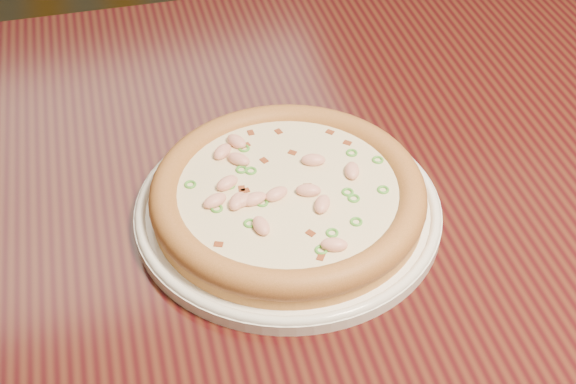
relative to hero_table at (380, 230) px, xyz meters
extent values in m
cube|color=black|center=(0.00, 0.00, 0.08)|extent=(1.20, 0.80, 0.04)
cylinder|color=white|center=(-0.12, -0.05, 0.10)|extent=(0.30, 0.30, 0.01)
torus|color=white|center=(-0.12, -0.05, 0.11)|extent=(0.29, 0.29, 0.01)
cylinder|color=#CB8A45|center=(-0.12, -0.05, 0.12)|extent=(0.26, 0.26, 0.02)
torus|color=#BC6F42|center=(-0.12, -0.05, 0.13)|extent=(0.26, 0.26, 0.03)
cylinder|color=#EEE6BF|center=(-0.12, -0.05, 0.13)|extent=(0.21, 0.21, 0.00)
ellipsoid|color=#F2B29E|center=(-0.09, -0.02, 0.14)|extent=(0.03, 0.02, 0.01)
ellipsoid|color=#F2B29E|center=(-0.19, -0.05, 0.14)|extent=(0.03, 0.02, 0.01)
ellipsoid|color=#F2B29E|center=(-0.15, -0.06, 0.14)|extent=(0.03, 0.02, 0.01)
ellipsoid|color=#F2B29E|center=(-0.13, -0.06, 0.14)|extent=(0.03, 0.02, 0.01)
ellipsoid|color=#F2B29E|center=(-0.05, -0.04, 0.14)|extent=(0.02, 0.03, 0.01)
ellipsoid|color=#F2B29E|center=(-0.15, 0.03, 0.14)|extent=(0.02, 0.03, 0.01)
ellipsoid|color=#F2B29E|center=(-0.10, -0.14, 0.14)|extent=(0.03, 0.02, 0.01)
ellipsoid|color=#F2B29E|center=(-0.17, -0.06, 0.14)|extent=(0.03, 0.03, 0.01)
ellipsoid|color=#F2B29E|center=(-0.16, -0.10, 0.14)|extent=(0.02, 0.03, 0.01)
ellipsoid|color=#F2B29E|center=(-0.10, -0.08, 0.14)|extent=(0.02, 0.03, 0.01)
ellipsoid|color=#F2B29E|center=(-0.16, 0.00, 0.14)|extent=(0.03, 0.03, 0.01)
ellipsoid|color=#F2B29E|center=(-0.10, -0.06, 0.14)|extent=(0.03, 0.02, 0.01)
ellipsoid|color=#F2B29E|center=(-0.18, -0.03, 0.14)|extent=(0.03, 0.02, 0.01)
ellipsoid|color=#F2B29E|center=(-0.17, -0.06, 0.14)|extent=(0.03, 0.02, 0.01)
ellipsoid|color=#F2B29E|center=(-0.17, 0.01, 0.14)|extent=(0.03, 0.03, 0.01)
cube|color=maroon|center=(-0.12, -0.11, 0.13)|extent=(0.01, 0.01, 0.00)
cube|color=maroon|center=(-0.09, -0.14, 0.13)|extent=(0.01, 0.01, 0.00)
cube|color=maroon|center=(-0.10, -0.05, 0.13)|extent=(0.01, 0.01, 0.00)
cube|color=maroon|center=(-0.10, 0.00, 0.13)|extent=(0.01, 0.01, 0.00)
cube|color=maroon|center=(-0.11, -0.14, 0.13)|extent=(0.01, 0.01, 0.00)
cube|color=maroon|center=(-0.13, 0.00, 0.13)|extent=(0.01, 0.01, 0.00)
cube|color=maroon|center=(-0.20, -0.11, 0.13)|extent=(0.01, 0.01, 0.00)
cube|color=maroon|center=(-0.11, 0.04, 0.13)|extent=(0.01, 0.01, 0.00)
cube|color=maroon|center=(-0.14, 0.04, 0.13)|extent=(0.01, 0.01, 0.00)
cube|color=maroon|center=(-0.15, 0.02, 0.13)|extent=(0.01, 0.01, 0.00)
cube|color=maroon|center=(-0.05, 0.00, 0.13)|extent=(0.01, 0.01, 0.00)
cube|color=maroon|center=(-0.16, -0.04, 0.13)|extent=(0.01, 0.01, 0.00)
cube|color=maroon|center=(-0.16, -0.04, 0.13)|extent=(0.01, 0.01, 0.00)
cube|color=maroon|center=(-0.06, 0.02, 0.13)|extent=(0.01, 0.01, 0.00)
torus|color=green|center=(-0.07, -0.07, 0.13)|extent=(0.01, 0.01, 0.00)
torus|color=green|center=(-0.02, -0.03, 0.13)|extent=(0.01, 0.01, 0.00)
torus|color=green|center=(-0.19, -0.06, 0.13)|extent=(0.01, 0.01, 0.00)
torus|color=green|center=(-0.07, -0.11, 0.13)|extent=(0.01, 0.01, 0.00)
torus|color=green|center=(-0.15, -0.02, 0.13)|extent=(0.02, 0.02, 0.00)
torus|color=green|center=(-0.16, -0.01, 0.13)|extent=(0.01, 0.01, 0.00)
torus|color=green|center=(-0.15, 0.02, 0.13)|extent=(0.02, 0.02, 0.00)
torus|color=green|center=(-0.03, -0.07, 0.13)|extent=(0.01, 0.01, 0.00)
torus|color=green|center=(-0.21, -0.02, 0.13)|extent=(0.02, 0.02, 0.00)
torus|color=green|center=(-0.05, -0.01, 0.13)|extent=(0.02, 0.02, 0.00)
torus|color=green|center=(-0.11, -0.14, 0.13)|extent=(0.02, 0.02, 0.00)
torus|color=green|center=(-0.10, -0.08, 0.13)|extent=(0.02, 0.02, 0.00)
torus|color=green|center=(-0.06, -0.08, 0.13)|extent=(0.02, 0.02, 0.00)
torus|color=green|center=(-0.10, -0.12, 0.13)|extent=(0.01, 0.01, 0.00)
torus|color=green|center=(-0.15, -0.06, 0.13)|extent=(0.02, 0.02, 0.00)
torus|color=green|center=(-0.17, -0.03, 0.13)|extent=(0.01, 0.01, 0.00)
torus|color=green|center=(-0.17, -0.09, 0.13)|extent=(0.01, 0.01, 0.00)
camera|label=1|loc=(-0.26, -0.60, 0.64)|focal=50.00mm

